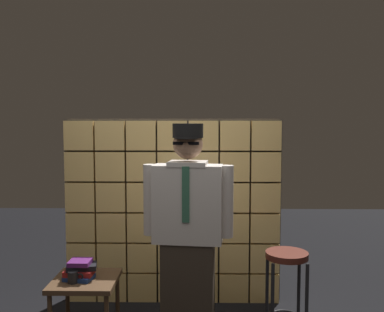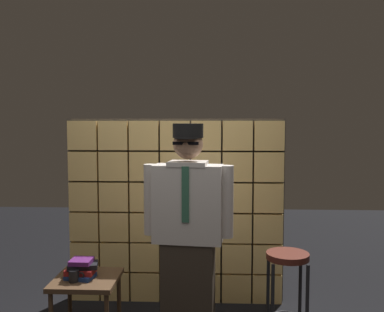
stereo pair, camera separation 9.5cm
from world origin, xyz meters
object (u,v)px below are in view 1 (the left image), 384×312
Objects in this scene: bar_stool at (286,276)px; book_stack at (80,270)px; coffee_mug at (73,277)px; standing_person at (188,233)px; side_table at (85,287)px.

book_stack is (-1.68, 0.03, 0.03)m from bar_stool.
bar_stool reaches higher than coffee_mug.
standing_person reaches higher than bar_stool.
bar_stool reaches higher than book_stack.
side_table is at bearing 55.29° from coffee_mug.
standing_person is at bearing -5.00° from side_table.
standing_person reaches higher than side_table.
bar_stool is 1.71m from coffee_mug.
standing_person is 0.98m from coffee_mug.
standing_person is 2.33× the size of bar_stool.
coffee_mug is (-0.07, -0.10, 0.12)m from side_table.
side_table is 0.15m from book_stack.
bar_stool is (0.79, 0.04, -0.36)m from standing_person.
book_stack is at bearing 71.81° from coffee_mug.
coffee_mug is at bearing -108.19° from book_stack.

